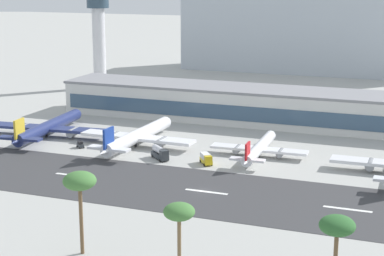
{
  "coord_description": "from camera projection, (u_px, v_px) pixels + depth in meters",
  "views": [
    {
      "loc": [
        56.84,
        -156.99,
        56.94
      ],
      "look_at": [
        -17.33,
        37.31,
        7.65
      ],
      "focal_mm": 61.08,
      "sensor_mm": 36.0,
      "label": 1
    }
  ],
  "objects": [
    {
      "name": "ground_plane",
      "position": [
        203.0,
        191.0,
        175.57
      ],
      "size": [
        1400.0,
        1400.0,
        0.0
      ],
      "primitive_type": "plane",
      "color": "#A8A8A3"
    },
    {
      "name": "runway_strip",
      "position": [
        202.0,
        191.0,
        175.01
      ],
      "size": [
        800.0,
        37.24,
        0.08
      ],
      "primitive_type": "cube",
      "color": "#38383A",
      "rests_on": "ground_plane"
    },
    {
      "name": "runway_centreline_dash_3",
      "position": [
        74.0,
        175.0,
        188.66
      ],
      "size": [
        12.0,
        1.2,
        0.01
      ],
      "primitive_type": "cube",
      "color": "white",
      "rests_on": "runway_strip"
    },
    {
      "name": "runway_centreline_dash_4",
      "position": [
        206.0,
        192.0,
        174.55
      ],
      "size": [
        12.0,
        1.2,
        0.01
      ],
      "primitive_type": "cube",
      "color": "white",
      "rests_on": "runway_strip"
    },
    {
      "name": "runway_centreline_dash_5",
      "position": [
        348.0,
        209.0,
        161.65
      ],
      "size": [
        12.0,
        1.2,
        0.01
      ],
      "primitive_type": "cube",
      "color": "white",
      "rests_on": "runway_strip"
    },
    {
      "name": "terminal_building",
      "position": [
        245.0,
        104.0,
        256.8
      ],
      "size": [
        149.27,
        24.37,
        13.58
      ],
      "color": "silver",
      "rests_on": "ground_plane"
    },
    {
      "name": "control_tower",
      "position": [
        99.0,
        34.0,
        327.74
      ],
      "size": [
        11.98,
        11.98,
        46.39
      ],
      "color": "silver",
      "rests_on": "ground_plane"
    },
    {
      "name": "distant_hotel_block",
      "position": [
        303.0,
        34.0,
        384.93
      ],
      "size": [
        142.21,
        34.5,
        43.96
      ],
      "primitive_type": "cube",
      "color": "#A8B2BC",
      "rests_on": "ground_plane"
    },
    {
      "name": "airliner_gold_tail_gate_0",
      "position": [
        47.0,
        128.0,
        232.78
      ],
      "size": [
        44.46,
        49.55,
        10.35
      ],
      "rotation": [
        0.0,
        0.0,
        1.65
      ],
      "color": "navy",
      "rests_on": "ground_plane"
    },
    {
      "name": "airliner_navy_tail_gate_1",
      "position": [
        136.0,
        137.0,
        219.77
      ],
      "size": [
        40.82,
        49.79,
        10.39
      ],
      "rotation": [
        0.0,
        0.0,
        1.54
      ],
      "color": "white",
      "rests_on": "ground_plane"
    },
    {
      "name": "airliner_red_tail_gate_2",
      "position": [
        258.0,
        149.0,
        207.51
      ],
      "size": [
        31.44,
        39.2,
        8.18
      ],
      "rotation": [
        0.0,
        0.0,
        1.61
      ],
      "color": "white",
      "rests_on": "ground_plane"
    },
    {
      "name": "service_baggage_tug_0",
      "position": [
        80.0,
        145.0,
        218.82
      ],
      "size": [
        3.48,
        3.28,
        2.2
      ],
      "rotation": [
        0.0,
        0.0,
        2.44
      ],
      "color": "#2D3338",
      "rests_on": "ground_plane"
    },
    {
      "name": "service_box_truck_1",
      "position": [
        206.0,
        158.0,
        199.72
      ],
      "size": [
        5.52,
        6.24,
        3.25
      ],
      "rotation": [
        0.0,
        0.0,
        5.36
      ],
      "color": "gold",
      "rests_on": "ground_plane"
    },
    {
      "name": "service_fuel_truck_2",
      "position": [
        160.0,
        153.0,
        205.04
      ],
      "size": [
        8.05,
        7.63,
        3.95
      ],
      "rotation": [
        0.0,
        0.0,
        5.55
      ],
      "color": "#2D3338",
      "rests_on": "ground_plane"
    },
    {
      "name": "palm_tree_0",
      "position": [
        179.0,
        214.0,
        119.26
      ],
      "size": [
        5.86,
        5.86,
        16.2
      ],
      "color": "brown",
      "rests_on": "ground_plane"
    },
    {
      "name": "palm_tree_1",
      "position": [
        80.0,
        183.0,
        132.71
      ],
      "size": [
        6.89,
        6.89,
        17.8
      ],
      "color": "brown",
      "rests_on": "ground_plane"
    },
    {
      "name": "palm_tree_2",
      "position": [
        337.0,
        228.0,
        110.96
      ],
      "size": [
        6.26,
        6.26,
        16.96
      ],
      "color": "brown",
      "rests_on": "ground_plane"
    }
  ]
}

